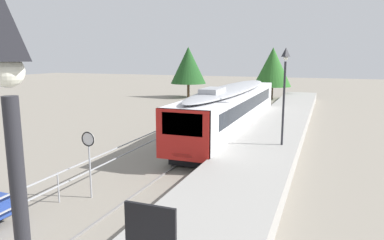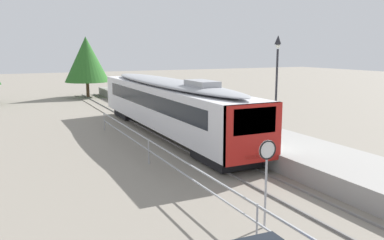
# 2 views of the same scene
# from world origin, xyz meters

# --- Properties ---
(ground_plane) EXTENTS (160.00, 160.00, 0.00)m
(ground_plane) POSITION_xyz_m (-3.00, 22.00, 0.00)
(ground_plane) COLOR gray
(track_rails) EXTENTS (3.20, 60.00, 0.14)m
(track_rails) POSITION_xyz_m (0.00, 22.00, 0.03)
(track_rails) COLOR gray
(track_rails) RESTS_ON ground
(commuter_train) EXTENTS (2.82, 19.49, 3.74)m
(commuter_train) POSITION_xyz_m (0.00, 26.58, 2.15)
(commuter_train) COLOR silver
(commuter_train) RESTS_ON track_rails
(station_platform) EXTENTS (3.90, 60.00, 0.90)m
(station_platform) POSITION_xyz_m (3.25, 22.00, 0.45)
(station_platform) COLOR #999691
(station_platform) RESTS_ON ground
(platform_lamp_near_end) EXTENTS (0.34, 0.34, 5.35)m
(platform_lamp_near_end) POSITION_xyz_m (4.30, 3.27, 4.62)
(platform_lamp_near_end) COLOR #232328
(platform_lamp_near_end) RESTS_ON station_platform
(platform_lamp_mid_platform) EXTENTS (0.34, 0.34, 5.35)m
(platform_lamp_mid_platform) POSITION_xyz_m (4.30, 21.14, 4.62)
(platform_lamp_mid_platform) COLOR #232328
(platform_lamp_mid_platform) RESTS_ON station_platform
(platform_notice_board) EXTENTS (1.20, 0.08, 1.80)m
(platform_notice_board) POSITION_xyz_m (3.13, 7.59, 2.19)
(platform_notice_board) COLOR #232328
(platform_notice_board) RESTS_ON station_platform
(speed_limit_sign) EXTENTS (0.61, 0.10, 2.81)m
(speed_limit_sign) POSITION_xyz_m (-2.39, 12.85, 2.12)
(speed_limit_sign) COLOR #9EA0A5
(speed_limit_sign) RESTS_ON ground
(carpark_fence) EXTENTS (0.06, 36.06, 1.25)m
(carpark_fence) POSITION_xyz_m (-3.30, 12.00, 0.91)
(carpark_fence) COLOR #9EA0A5
(carpark_fence) RESTS_ON ground
(tree_behind_carpark) EXTENTS (5.00, 5.00, 6.91)m
(tree_behind_carpark) POSITION_xyz_m (-0.47, 49.70, 4.35)
(tree_behind_carpark) COLOR brown
(tree_behind_carpark) RESTS_ON ground
(tree_behind_station_far) EXTENTS (4.95, 4.95, 7.06)m
(tree_behind_station_far) POSITION_xyz_m (-11.86, 48.05, 4.51)
(tree_behind_station_far) COLOR brown
(tree_behind_station_far) RESTS_ON ground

